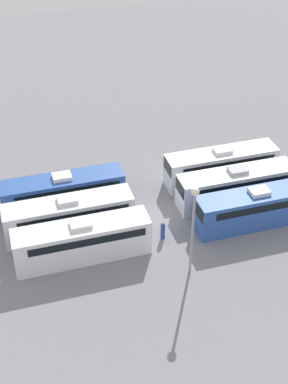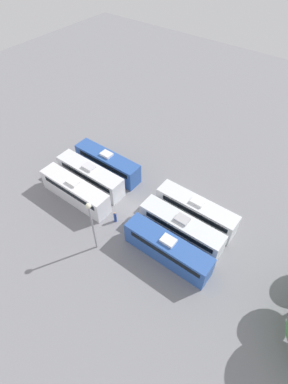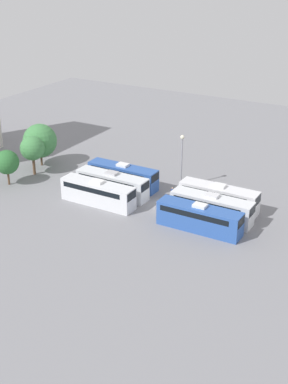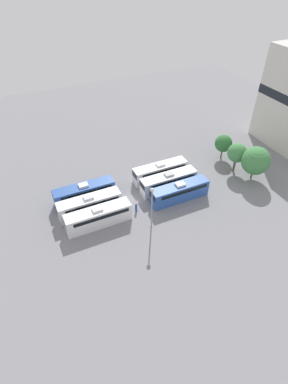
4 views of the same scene
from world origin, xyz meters
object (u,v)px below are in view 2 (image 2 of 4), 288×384
object	(u,v)px
bus_2	(75,191)
bus_3	(196,210)
bus_1	(90,175)
bus_0	(108,163)
light_pole	(91,219)
bus_4	(181,228)
bus_5	(168,249)
worker_person	(115,217)

from	to	relation	value
bus_2	bus_3	size ratio (longest dim) A/B	1.00
bus_3	bus_1	bearing A→B (deg)	-76.96
bus_0	light_pole	world-z (taller)	light_pole
bus_0	bus_3	distance (m)	14.68
bus_0	bus_4	bearing A→B (deg)	77.11
bus_1	bus_5	xyz separation A→B (m)	(3.31, 15.13, 0.00)
bus_1	bus_5	distance (m)	15.48
bus_4	bus_5	size ratio (longest dim) A/B	1.00
bus_0	worker_person	xyz separation A→B (m)	(6.36, 6.89, -0.91)
bus_0	bus_4	distance (m)	15.02
bus_4	light_pole	xyz separation A→B (m)	(7.26, -6.98, 3.57)
bus_4	bus_0	bearing A→B (deg)	-102.89
bus_3	light_pole	bearing A→B (deg)	-33.39
bus_4	bus_5	distance (m)	3.36
bus_3	worker_person	world-z (taller)	bus_3
bus_1	bus_5	world-z (taller)	same
bus_0	bus_2	world-z (taller)	same
bus_1	bus_4	world-z (taller)	same
bus_3	bus_0	bearing A→B (deg)	-89.84
bus_5	worker_person	xyz separation A→B (m)	(-0.34, -8.11, -0.91)
bus_4	light_pole	distance (m)	10.69
bus_3	bus_5	distance (m)	6.74
bus_4	worker_person	world-z (taller)	bus_4
bus_2	light_pole	distance (m)	9.07
worker_person	bus_4	bearing A→B (deg)	111.23
bus_0	bus_5	size ratio (longest dim) A/B	1.00
bus_5	worker_person	world-z (taller)	bus_5
bus_5	bus_0	bearing A→B (deg)	-114.06
bus_5	light_pole	world-z (taller)	light_pole
bus_4	light_pole	size ratio (longest dim) A/B	1.35
light_pole	bus_5	bearing A→B (deg)	118.07
bus_4	worker_person	size ratio (longest dim) A/B	6.19
bus_1	worker_person	xyz separation A→B (m)	(2.97, 7.02, -0.91)
worker_person	light_pole	bearing A→B (deg)	10.22
bus_4	worker_person	distance (m)	8.36
bus_2	bus_1	bearing A→B (deg)	-172.50
bus_1	bus_3	distance (m)	15.20
bus_1	bus_4	xyz separation A→B (m)	(-0.04, 14.77, 0.00)
bus_2	worker_person	size ratio (longest dim) A/B	6.19
bus_3	bus_5	bearing A→B (deg)	2.72
bus_2	worker_person	world-z (taller)	bus_2
bus_2	bus_5	bearing A→B (deg)	89.94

